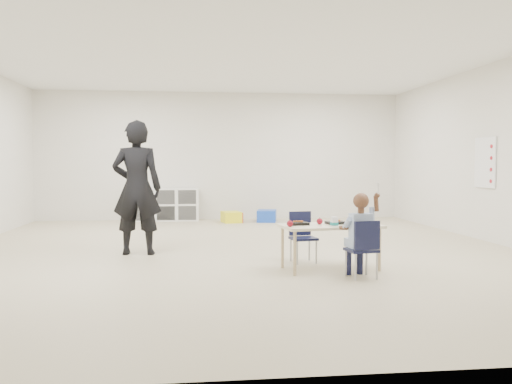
{
  "coord_description": "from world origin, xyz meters",
  "views": [
    {
      "loc": [
        -0.64,
        -7.51,
        1.23
      ],
      "look_at": [
        0.21,
        -0.28,
        0.85
      ],
      "focal_mm": 38.0,
      "sensor_mm": 36.0,
      "label": 1
    }
  ],
  "objects": [
    {
      "name": "adult",
      "position": [
        -1.39,
        -0.07,
        0.91
      ],
      "size": [
        0.69,
        0.48,
        1.81
      ],
      "primitive_type": "imported",
      "rotation": [
        0.0,
        0.0,
        3.07
      ],
      "color": "black",
      "rests_on": "ground"
    },
    {
      "name": "bread_roll",
      "position": [
        1.25,
        -1.47,
        0.56
      ],
      "size": [
        0.09,
        0.09,
        0.07
      ],
      "primitive_type": "ellipsoid",
      "color": "tan",
      "rests_on": "table"
    },
    {
      "name": "chair_far",
      "position": [
        0.73,
        -0.93,
        0.31
      ],
      "size": [
        0.34,
        0.32,
        0.63
      ],
      "primitive_type": null,
      "rotation": [
        0.0,
        0.0,
        0.14
      ],
      "color": "black",
      "rests_on": "ground"
    },
    {
      "name": "apple_far",
      "position": [
        0.45,
        -1.55,
        0.56
      ],
      "size": [
        0.07,
        0.07,
        0.07
      ],
      "primitive_type": "sphere",
      "color": "maroon",
      "rests_on": "table"
    },
    {
      "name": "apple_near",
      "position": [
        0.83,
        -1.36,
        0.56
      ],
      "size": [
        0.07,
        0.07,
        0.07
      ],
      "primitive_type": "sphere",
      "color": "maroon",
      "rests_on": "table"
    },
    {
      "name": "child",
      "position": [
        1.17,
        -1.89,
        0.5
      ],
      "size": [
        0.47,
        0.47,
        0.99
      ],
      "primitive_type": null,
      "rotation": [
        0.0,
        0.0,
        0.14
      ],
      "color": "#B3C9F2",
      "rests_on": "chair_near"
    },
    {
      "name": "bin_red",
      "position": [
        0.21,
        3.79,
        0.1
      ],
      "size": [
        0.4,
        0.48,
        0.21
      ],
      "primitive_type": "cube",
      "rotation": [
        0.0,
        0.0,
        0.17
      ],
      "color": "#AF111D",
      "rests_on": "ground"
    },
    {
      "name": "bin_blue",
      "position": [
        0.93,
        3.84,
        0.12
      ],
      "size": [
        0.48,
        0.57,
        0.24
      ],
      "primitive_type": "cube",
      "rotation": [
        0.0,
        0.0,
        -0.2
      ],
      "color": "blue",
      "rests_on": "ground"
    },
    {
      "name": "chair_near",
      "position": [
        1.17,
        -1.89,
        0.31
      ],
      "size": [
        0.34,
        0.32,
        0.63
      ],
      "primitive_type": null,
      "rotation": [
        0.0,
        0.0,
        0.14
      ],
      "color": "black",
      "rests_on": "ground"
    },
    {
      "name": "bin_yellow",
      "position": [
        0.17,
        3.8,
        0.11
      ],
      "size": [
        0.44,
        0.52,
        0.23
      ],
      "primitive_type": "cube",
      "rotation": [
        0.0,
        0.0,
        0.18
      ],
      "color": "#FFF61A",
      "rests_on": "ground"
    },
    {
      "name": "room",
      "position": [
        0.0,
        0.0,
        1.4
      ],
      "size": [
        9.0,
        9.02,
        2.8
      ],
      "color": "#BFB092",
      "rests_on": "ground"
    },
    {
      "name": "cubby_shelf",
      "position": [
        -1.2,
        4.28,
        0.35
      ],
      "size": [
        1.4,
        0.4,
        0.7
      ],
      "primitive_type": "cube",
      "color": "white",
      "rests_on": "ground"
    },
    {
      "name": "lunch_tray_near",
      "position": [
        1.03,
        -1.34,
        0.54
      ],
      "size": [
        0.24,
        0.19,
        0.03
      ],
      "primitive_type": "cube",
      "rotation": [
        0.0,
        0.0,
        0.14
      ],
      "color": "black",
      "rests_on": "table"
    },
    {
      "name": "lunch_tray_far",
      "position": [
        0.58,
        -1.38,
        0.54
      ],
      "size": [
        0.24,
        0.19,
        0.03
      ],
      "primitive_type": "cube",
      "rotation": [
        0.0,
        0.0,
        0.14
      ],
      "color": "black",
      "rests_on": "table"
    },
    {
      "name": "rules_poster",
      "position": [
        3.98,
        0.6,
        1.25
      ],
      "size": [
        0.02,
        0.6,
        0.8
      ],
      "primitive_type": "cube",
      "color": "white",
      "rests_on": "room"
    },
    {
      "name": "milk_carton",
      "position": [
        0.96,
        -1.53,
        0.57
      ],
      "size": [
        0.08,
        0.08,
        0.1
      ],
      "primitive_type": "cube",
      "rotation": [
        0.0,
        0.0,
        0.14
      ],
      "color": "white",
      "rests_on": "table"
    },
    {
      "name": "table",
      "position": [
        0.95,
        -1.41,
        0.27
      ],
      "size": [
        1.21,
        0.72,
        0.52
      ],
      "rotation": [
        0.0,
        0.0,
        0.14
      ],
      "color": "beige",
      "rests_on": "ground"
    }
  ]
}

